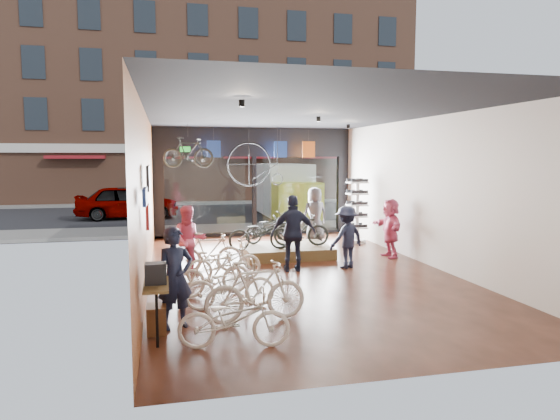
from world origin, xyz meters
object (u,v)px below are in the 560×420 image
object	(u,v)px
display_bike_left	(260,233)
customer_2	(293,233)
floor_bike_4	(224,262)
display_bike_right	(269,228)
customer_4	(315,214)
hung_bike	(188,152)
floor_bike_2	(230,285)
box_truck	(287,191)
customer_3	(347,237)
floor_bike_1	(255,291)
floor_bike_0	(234,319)
floor_bike_5	(209,253)
customer_0	(175,278)
customer_1	(189,240)
sunglasses_rack	(357,211)
penny_farthing	(258,166)
street_car	(128,202)
display_bike_mid	(301,230)
floor_bike_3	(214,273)
customer_5	(390,228)
display_platform	(286,251)

from	to	relation	value
display_bike_left	customer_2	bearing A→B (deg)	-160.76
floor_bike_4	display_bike_right	size ratio (longest dim) A/B	1.05
customer_4	hung_bike	world-z (taller)	hung_bike
floor_bike_2	box_truck	bearing A→B (deg)	-19.39
display_bike_left	customer_3	bearing A→B (deg)	-127.45
floor_bike_1	floor_bike_4	world-z (taller)	floor_bike_1
floor_bike_0	display_bike_right	bearing A→B (deg)	-7.81
floor_bike_5	customer_2	bearing A→B (deg)	-96.24
customer_0	customer_2	bearing A→B (deg)	29.79
box_truck	display_bike_right	world-z (taller)	box_truck
customer_1	sunglasses_rack	bearing A→B (deg)	27.34
floor_bike_0	penny_farthing	xyz separation A→B (m)	(2.06, 9.15, 2.07)
floor_bike_1	customer_2	world-z (taller)	customer_2
street_car	sunglasses_rack	xyz separation A→B (m)	(7.72, -8.41, 0.29)
street_car	floor_bike_2	distance (m)	14.85
box_truck	floor_bike_5	distance (m)	11.55
customer_4	box_truck	bearing A→B (deg)	-106.41
display_bike_mid	floor_bike_5	bearing A→B (deg)	128.35
display_bike_left	customer_1	distance (m)	2.26
floor_bike_3	hung_bike	world-z (taller)	hung_bike
customer_0	customer_5	world-z (taller)	customer_0
street_car	floor_bike_3	distance (m)	13.92
customer_3	customer_4	xyz separation A→B (m)	(0.40, 4.06, 0.11)
customer_4	hung_bike	xyz separation A→B (m)	(-4.09, -0.00, 2.03)
floor_bike_3	floor_bike_4	size ratio (longest dim) A/B	0.88
street_car	customer_2	xyz separation A→B (m)	(4.69, -11.90, 0.17)
floor_bike_2	hung_bike	bearing A→B (deg)	1.98
floor_bike_0	display_bike_left	xyz separation A→B (m)	(1.51, 5.97, 0.32)
street_car	hung_bike	xyz separation A→B (m)	(2.39, -7.80, 2.16)
display_bike_mid	hung_bike	world-z (taller)	hung_bike
floor_bike_4	floor_bike_5	xyz separation A→B (m)	(-0.25, 1.06, 0.03)
display_platform	hung_bike	bearing A→B (deg)	138.67
floor_bike_1	floor_bike_4	bearing A→B (deg)	-0.36
customer_2	box_truck	bearing A→B (deg)	-96.40
floor_bike_0	floor_bike_1	world-z (taller)	floor_bike_1
hung_bike	display_platform	bearing A→B (deg)	-113.72
customer_2	hung_bike	bearing A→B (deg)	-54.14
customer_2	sunglasses_rack	bearing A→B (deg)	-124.38
floor_bike_0	display_platform	size ratio (longest dim) A/B	0.68
floor_bike_2	floor_bike_4	bearing A→B (deg)	-4.91
floor_bike_0	floor_bike_4	bearing A→B (deg)	3.44
floor_bike_1	customer_1	bearing A→B (deg)	9.36
display_bike_right	penny_farthing	distance (m)	2.71
floor_bike_4	sunglasses_rack	size ratio (longest dim) A/B	0.82
floor_bike_5	floor_bike_4	bearing A→B (deg)	-164.55
box_truck	customer_4	size ratio (longest dim) A/B	3.48
street_car	customer_4	size ratio (longest dim) A/B	2.50
floor_bike_0	hung_bike	xyz separation A→B (m)	(-0.21, 8.71, 2.50)
floor_bike_0	customer_3	world-z (taller)	customer_3
street_car	floor_bike_1	world-z (taller)	street_car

